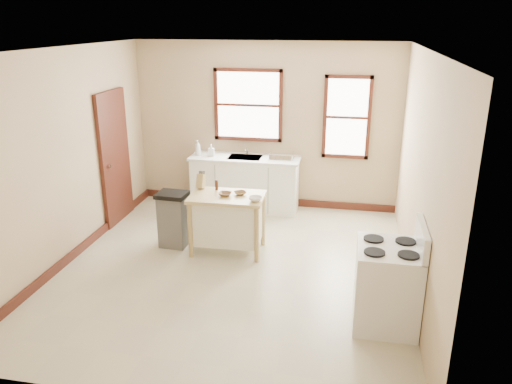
% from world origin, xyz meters
% --- Properties ---
extents(floor, '(5.00, 5.00, 0.00)m').
position_xyz_m(floor, '(0.00, 0.00, 0.00)').
color(floor, '#B5AC8F').
rests_on(floor, ground).
extents(ceiling, '(5.00, 5.00, 0.00)m').
position_xyz_m(ceiling, '(0.00, 0.00, 2.80)').
color(ceiling, white).
rests_on(ceiling, ground).
extents(wall_back, '(4.50, 0.04, 2.80)m').
position_xyz_m(wall_back, '(0.00, 2.50, 1.40)').
color(wall_back, tan).
rests_on(wall_back, ground).
extents(wall_left, '(0.04, 5.00, 2.80)m').
position_xyz_m(wall_left, '(-2.25, 0.00, 1.40)').
color(wall_left, tan).
rests_on(wall_left, ground).
extents(wall_right, '(0.04, 5.00, 2.80)m').
position_xyz_m(wall_right, '(2.25, 0.00, 1.40)').
color(wall_right, tan).
rests_on(wall_right, ground).
extents(window_main, '(1.17, 0.06, 1.22)m').
position_xyz_m(window_main, '(-0.30, 2.48, 1.75)').
color(window_main, '#3F1B11').
rests_on(window_main, wall_back).
extents(window_side, '(0.77, 0.06, 1.37)m').
position_xyz_m(window_side, '(1.35, 2.48, 1.60)').
color(window_side, '#3F1B11').
rests_on(window_side, wall_back).
extents(door_left, '(0.06, 0.90, 2.10)m').
position_xyz_m(door_left, '(-2.21, 1.30, 1.05)').
color(door_left, '#3F1B11').
rests_on(door_left, ground).
extents(baseboard_back, '(4.50, 0.04, 0.12)m').
position_xyz_m(baseboard_back, '(0.00, 2.47, 0.06)').
color(baseboard_back, '#3F1B11').
rests_on(baseboard_back, ground).
extents(baseboard_left, '(0.04, 5.00, 0.12)m').
position_xyz_m(baseboard_left, '(-2.22, 0.00, 0.06)').
color(baseboard_left, '#3F1B11').
rests_on(baseboard_left, ground).
extents(sink_counter, '(1.86, 0.62, 0.92)m').
position_xyz_m(sink_counter, '(-0.30, 2.20, 0.46)').
color(sink_counter, white).
rests_on(sink_counter, ground).
extents(faucet, '(0.03, 0.03, 0.22)m').
position_xyz_m(faucet, '(-0.30, 2.38, 1.03)').
color(faucet, silver).
rests_on(faucet, sink_counter).
extents(soap_bottle_a, '(0.12, 0.12, 0.26)m').
position_xyz_m(soap_bottle_a, '(-1.11, 2.17, 1.05)').
color(soap_bottle_a, '#B2B2B2').
rests_on(soap_bottle_a, sink_counter).
extents(soap_bottle_b, '(0.10, 0.11, 0.20)m').
position_xyz_m(soap_bottle_b, '(-0.87, 2.16, 1.02)').
color(soap_bottle_b, '#B2B2B2').
rests_on(soap_bottle_b, sink_counter).
extents(dish_rack, '(0.49, 0.43, 0.10)m').
position_xyz_m(dish_rack, '(0.32, 2.20, 0.97)').
color(dish_rack, silver).
rests_on(dish_rack, sink_counter).
extents(kitchen_island, '(1.04, 0.68, 0.83)m').
position_xyz_m(kitchen_island, '(-0.19, 0.50, 0.42)').
color(kitchen_island, tan).
rests_on(kitchen_island, ground).
extents(knife_block, '(0.12, 0.12, 0.20)m').
position_xyz_m(knife_block, '(-0.62, 0.72, 0.93)').
color(knife_block, tan).
rests_on(knife_block, kitchen_island).
extents(pepper_grinder, '(0.05, 0.05, 0.15)m').
position_xyz_m(pepper_grinder, '(-0.39, 0.70, 0.91)').
color(pepper_grinder, '#3D1D10').
rests_on(pepper_grinder, kitchen_island).
extents(bowl_a, '(0.19, 0.19, 0.04)m').
position_xyz_m(bowl_a, '(-0.21, 0.49, 0.86)').
color(bowl_a, brown).
rests_on(bowl_a, kitchen_island).
extents(bowl_b, '(0.23, 0.23, 0.04)m').
position_xyz_m(bowl_b, '(-0.02, 0.57, 0.85)').
color(bowl_b, brown).
rests_on(bowl_b, kitchen_island).
extents(bowl_c, '(0.20, 0.20, 0.06)m').
position_xyz_m(bowl_c, '(0.24, 0.36, 0.86)').
color(bowl_c, silver).
rests_on(bowl_c, kitchen_island).
extents(trash_bin, '(0.43, 0.37, 0.81)m').
position_xyz_m(trash_bin, '(-0.99, 0.52, 0.41)').
color(trash_bin, '#585856').
rests_on(trash_bin, ground).
extents(gas_stove, '(0.72, 0.73, 1.17)m').
position_xyz_m(gas_stove, '(1.91, -0.90, 0.58)').
color(gas_stove, silver).
rests_on(gas_stove, ground).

